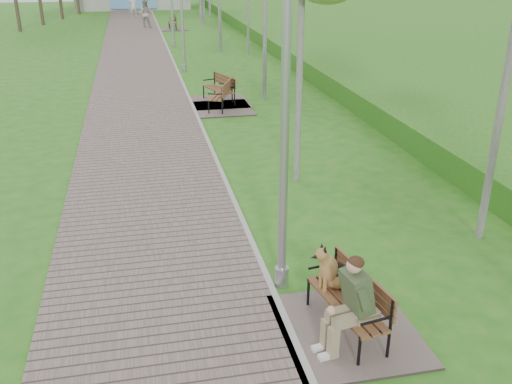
% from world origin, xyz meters
% --- Properties ---
extents(walkway, '(3.50, 67.00, 0.04)m').
position_xyz_m(walkway, '(-1.75, 21.50, 0.02)').
color(walkway, '#645551').
rests_on(walkway, ground).
extents(kerb, '(0.10, 67.00, 0.05)m').
position_xyz_m(kerb, '(0.00, 21.50, 0.03)').
color(kerb, '#999993').
rests_on(kerb, ground).
extents(embankment, '(14.00, 70.00, 1.60)m').
position_xyz_m(embankment, '(12.00, 20.00, 0.00)').
color(embankment, '#4E872B').
rests_on(embankment, ground).
extents(bench_main, '(1.86, 2.06, 1.62)m').
position_xyz_m(bench_main, '(0.70, 1.20, 0.46)').
color(bench_main, '#645551').
rests_on(bench_main, ground).
extents(bench_second, '(1.93, 2.14, 1.18)m').
position_xyz_m(bench_second, '(0.90, 13.60, 0.22)').
color(bench_second, '#645551').
rests_on(bench_second, ground).
extents(bench_third, '(1.91, 2.12, 1.17)m').
position_xyz_m(bench_third, '(0.96, 14.47, 0.22)').
color(bench_third, '#645551').
rests_on(bench_third, ground).
extents(bench_far, '(1.84, 2.05, 1.13)m').
position_xyz_m(bench_far, '(0.89, 35.03, 0.21)').
color(bench_far, '#645551').
rests_on(bench_far, ground).
extents(lamp_post_near, '(0.22, 0.22, 5.69)m').
position_xyz_m(lamp_post_near, '(0.18, 2.58, 2.66)').
color(lamp_post_near, '#9DA0A5').
rests_on(lamp_post_near, ground).
extents(lamp_post_second, '(0.21, 0.21, 5.31)m').
position_xyz_m(lamp_post_second, '(0.31, 20.37, 2.48)').
color(lamp_post_second, '#9DA0A5').
rests_on(lamp_post_second, ground).
extents(pedestrian_near, '(0.71, 0.54, 1.77)m').
position_xyz_m(pedestrian_near, '(-1.58, 43.23, 0.88)').
color(pedestrian_near, silver).
rests_on(pedestrian_near, ground).
extents(pedestrian_far, '(1.05, 0.90, 1.89)m').
position_xyz_m(pedestrian_far, '(-0.86, 36.09, 0.95)').
color(pedestrian_far, '#9E978A').
rests_on(pedestrian_far, ground).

